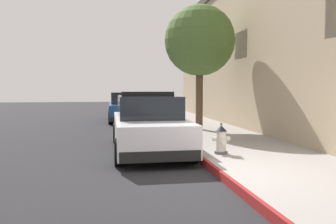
% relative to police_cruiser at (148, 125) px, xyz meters
% --- Properties ---
extents(ground_plane, '(29.39, 60.00, 0.20)m').
position_rel_police_cruiser_xyz_m(ground_plane, '(-3.37, 6.62, -0.84)').
color(ground_plane, '#232326').
extents(sidewalk_pavement, '(3.06, 60.00, 0.17)m').
position_rel_police_cruiser_xyz_m(sidewalk_pavement, '(2.63, 6.62, -0.66)').
color(sidewalk_pavement, gray).
rests_on(sidewalk_pavement, ground).
extents(curb_painted_edge, '(0.08, 60.00, 0.17)m').
position_rel_police_cruiser_xyz_m(curb_painted_edge, '(1.06, 6.62, -0.66)').
color(curb_painted_edge, maroon).
rests_on(curb_painted_edge, ground).
extents(storefront_building, '(5.88, 22.18, 6.77)m').
position_rel_police_cruiser_xyz_m(storefront_building, '(6.98, 3.67, 2.65)').
color(storefront_building, tan).
rests_on(storefront_building, ground).
extents(police_cruiser, '(1.94, 4.84, 1.68)m').
position_rel_police_cruiser_xyz_m(police_cruiser, '(0.00, 0.00, 0.00)').
color(police_cruiser, white).
rests_on(police_cruiser, ground).
extents(parked_car_silver_ahead, '(1.94, 4.84, 1.56)m').
position_rel_police_cruiser_xyz_m(parked_car_silver_ahead, '(-0.19, 9.21, -0.00)').
color(parked_car_silver_ahead, navy).
rests_on(parked_car_silver_ahead, ground).
extents(fire_hydrant, '(0.44, 0.40, 0.76)m').
position_rel_police_cruiser_xyz_m(fire_hydrant, '(1.63, -1.57, -0.23)').
color(fire_hydrant, '#4C4C51').
rests_on(fire_hydrant, sidewalk_pavement).
extents(street_tree, '(2.73, 2.73, 4.82)m').
position_rel_police_cruiser_xyz_m(street_tree, '(2.39, 3.43, 2.86)').
color(street_tree, brown).
rests_on(street_tree, sidewalk_pavement).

